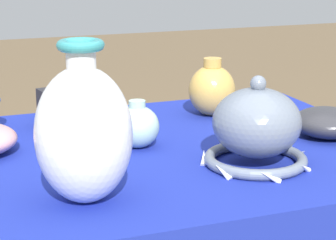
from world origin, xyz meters
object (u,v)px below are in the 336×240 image
(jar_round_celadon, at_px, (137,126))
(vase_dome_bell, at_px, (256,129))
(mosaic_tile_box, at_px, (70,107))
(bowl_shallow_charcoal, at_px, (327,122))
(vase_tall_bulbous, at_px, (84,133))
(jar_round_ochre, at_px, (212,90))

(jar_round_celadon, bearing_deg, vase_dome_bell, -46.10)
(mosaic_tile_box, distance_m, bowl_shallow_charcoal, 0.61)
(vase_dome_bell, bearing_deg, bowl_shallow_charcoal, 25.18)
(vase_tall_bulbous, bearing_deg, bowl_shallow_charcoal, 16.50)
(mosaic_tile_box, bearing_deg, jar_round_celadon, -78.41)
(jar_round_ochre, relative_size, bowl_shallow_charcoal, 0.95)
(mosaic_tile_box, bearing_deg, vase_tall_bulbous, -110.10)
(vase_dome_bell, distance_m, jar_round_ochre, 0.39)
(vase_tall_bulbous, height_order, bowl_shallow_charcoal, vase_tall_bulbous)
(vase_dome_bell, distance_m, bowl_shallow_charcoal, 0.27)
(vase_tall_bulbous, relative_size, bowl_shallow_charcoal, 1.79)
(vase_tall_bulbous, distance_m, bowl_shallow_charcoal, 0.64)
(jar_round_celadon, xyz_separation_m, bowl_shallow_charcoal, (0.43, -0.08, -0.01))
(jar_round_ochre, relative_size, jar_round_celadon, 1.42)
(jar_round_celadon, bearing_deg, bowl_shallow_charcoal, -10.24)
(bowl_shallow_charcoal, bearing_deg, jar_round_ochre, 121.84)
(vase_tall_bulbous, relative_size, jar_round_ochre, 1.89)
(jar_round_ochre, distance_m, bowl_shallow_charcoal, 0.32)
(mosaic_tile_box, relative_size, jar_round_ochre, 0.98)
(bowl_shallow_charcoal, bearing_deg, mosaic_tile_box, 149.24)
(jar_round_ochre, bearing_deg, vase_tall_bulbous, -134.56)
(vase_tall_bulbous, relative_size, mosaic_tile_box, 1.92)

